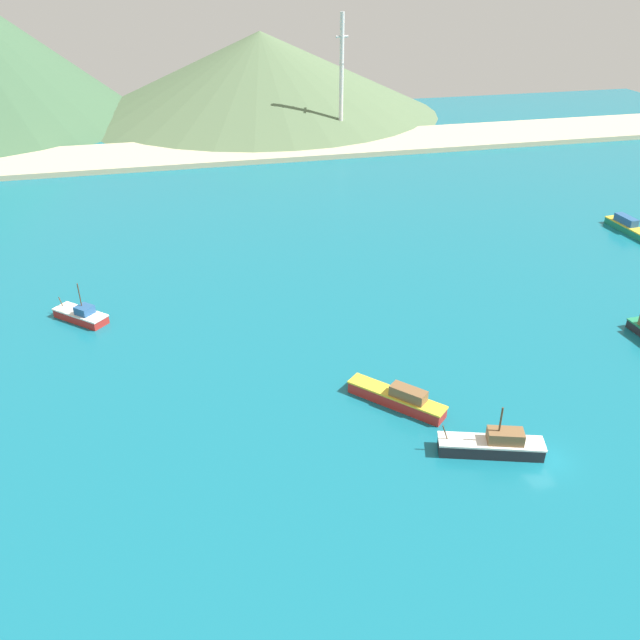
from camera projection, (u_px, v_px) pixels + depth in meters
ground at (428, 315)px, 88.67m from camera, size 260.00×280.00×0.50m
fishing_boat_0 at (398, 398)px, 70.13m from camera, size 9.06×9.66×2.58m
fishing_boat_2 at (81, 315)px, 86.44m from camera, size 7.46×7.18×5.49m
fishing_boat_5 at (629, 227)px, 113.74m from camera, size 2.85×10.91×2.46m
fishing_boat_7 at (493, 445)px, 63.37m from camera, size 10.34×5.22×5.46m
beach_strip at (298, 147)px, 161.78m from camera, size 247.00×22.42×1.20m
hill_central at (261, 73)px, 192.84m from camera, size 104.66×104.66×22.82m
radio_tower at (341, 78)px, 161.80m from camera, size 3.02×2.42×30.20m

